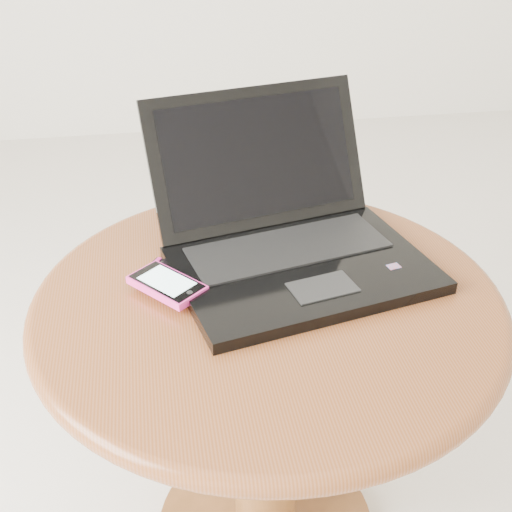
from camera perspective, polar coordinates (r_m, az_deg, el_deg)
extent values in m
plane|color=beige|center=(1.36, 1.56, -19.95)|extent=(4.00, 4.00, 0.00)
cylinder|color=brown|center=(1.11, 0.91, -14.50)|extent=(0.11, 0.11, 0.47)
cylinder|color=brown|center=(0.94, 1.04, -3.90)|extent=(0.64, 0.64, 0.03)
torus|color=brown|center=(0.94, 1.04, -3.90)|extent=(0.67, 0.67, 0.03)
cube|color=black|center=(0.97, 4.00, -1.18)|extent=(0.41, 0.32, 0.02)
cube|color=black|center=(1.00, 2.80, 0.76)|extent=(0.32, 0.17, 0.00)
cube|color=black|center=(0.92, 5.76, -2.69)|extent=(0.10, 0.07, 0.00)
cube|color=red|center=(0.98, 11.78, -0.88)|extent=(0.02, 0.02, 0.00)
cube|color=black|center=(1.06, 0.19, 8.49)|extent=(0.36, 0.17, 0.20)
cube|color=black|center=(1.05, 0.27, 8.50)|extent=(0.32, 0.14, 0.17)
cube|color=black|center=(0.96, -6.38, -2.06)|extent=(0.14, 0.12, 0.01)
cube|color=#C2197C|center=(0.98, -9.21, -1.04)|extent=(0.04, 0.06, 0.00)
cube|color=#FB349D|center=(0.93, -7.67, -2.47)|extent=(0.11, 0.12, 0.01)
cube|color=black|center=(0.93, -7.70, -2.16)|extent=(0.11, 0.11, 0.00)
cube|color=#C6EAF0|center=(0.93, -7.70, -2.12)|extent=(0.08, 0.09, 0.00)
cylinder|color=black|center=(0.90, -5.74, -3.13)|extent=(0.01, 0.01, 0.00)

